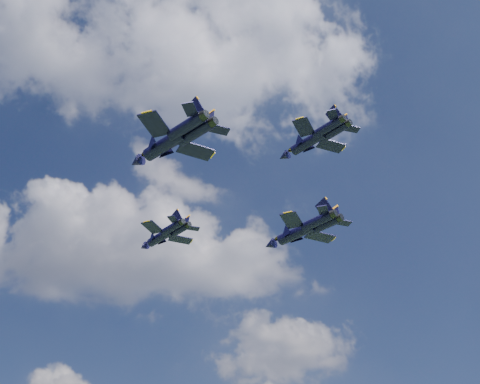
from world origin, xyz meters
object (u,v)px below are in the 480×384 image
object	(u,v)px
jet_lead	(159,238)
jet_left	(162,146)
jet_right	(294,234)
jet_slot	(306,143)

from	to	relation	value
jet_lead	jet_left	world-z (taller)	jet_left
jet_lead	jet_right	world-z (taller)	jet_right
jet_right	jet_slot	bearing A→B (deg)	-135.86
jet_left	jet_right	size ratio (longest dim) A/B	0.98
jet_lead	jet_right	size ratio (longest dim) A/B	0.82
jet_left	jet_slot	xyz separation A→B (m)	(21.57, -0.50, 1.22)
jet_left	jet_slot	distance (m)	21.61
jet_right	jet_left	bearing A→B (deg)	-176.47
jet_right	jet_slot	world-z (taller)	jet_slot
jet_left	jet_lead	bearing A→B (deg)	49.19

